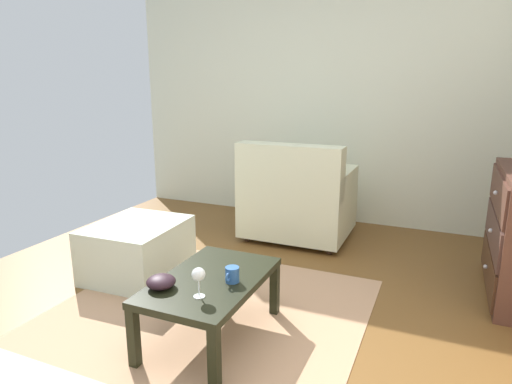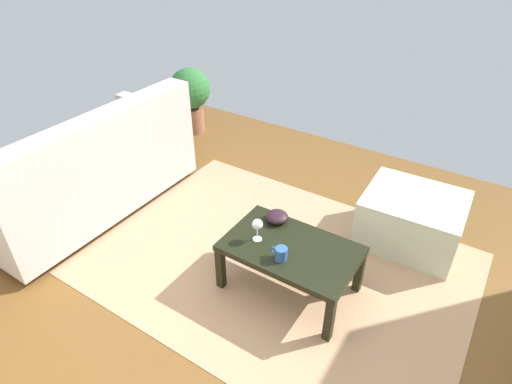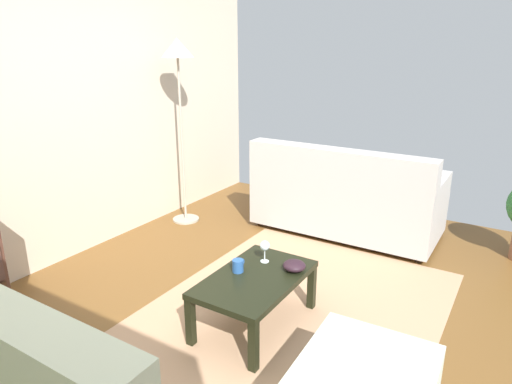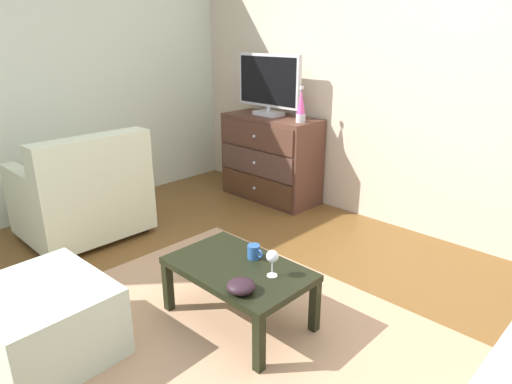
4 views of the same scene
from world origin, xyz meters
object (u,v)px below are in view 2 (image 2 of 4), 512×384
at_px(wine_glass, 257,225).
at_px(couch_large, 88,172).
at_px(potted_plant, 190,94).
at_px(mug, 281,254).
at_px(coffee_table, 291,252).
at_px(bowl_decorative, 277,217).
at_px(ottoman, 411,220).

distance_m(wine_glass, couch_large, 1.62).
bearing_deg(wine_glass, potted_plant, -40.01).
xyz_separation_m(wine_glass, mug, (-0.22, 0.08, -0.07)).
xyz_separation_m(wine_glass, couch_large, (1.61, 0.03, -0.13)).
distance_m(wine_glass, potted_plant, 2.44).
relative_size(mug, couch_large, 0.06).
bearing_deg(potted_plant, coffee_table, 144.03).
distance_m(bowl_decorative, couch_large, 1.64).
bearing_deg(ottoman, wine_glass, 52.77).
height_order(couch_large, potted_plant, couch_large).
distance_m(wine_glass, mug, 0.24).
distance_m(couch_large, ottoman, 2.56).
bearing_deg(ottoman, bowl_decorative, 45.23).
bearing_deg(mug, coffee_table, -89.58).
distance_m(coffee_table, ottoman, 1.06).
xyz_separation_m(wine_glass, ottoman, (-0.74, -0.97, -0.28)).
bearing_deg(potted_plant, ottoman, 167.10).
bearing_deg(bowl_decorative, couch_large, 9.17).
xyz_separation_m(bowl_decorative, couch_large, (1.62, 0.26, -0.04)).
bearing_deg(potted_plant, mug, 141.73).
height_order(wine_glass, couch_large, couch_large).
height_order(ottoman, potted_plant, potted_plant).
distance_m(mug, potted_plant, 2.66).
xyz_separation_m(coffee_table, wine_glass, (0.22, 0.06, 0.16)).
height_order(wine_glass, ottoman, wine_glass).
relative_size(coffee_table, mug, 7.38).
height_order(wine_glass, bowl_decorative, wine_glass).
relative_size(coffee_table, bowl_decorative, 5.48).
relative_size(mug, potted_plant, 0.16).
xyz_separation_m(coffee_table, bowl_decorative, (0.21, -0.18, 0.08)).
height_order(bowl_decorative, couch_large, couch_large).
xyz_separation_m(ottoman, potted_plant, (2.61, -0.60, 0.23)).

